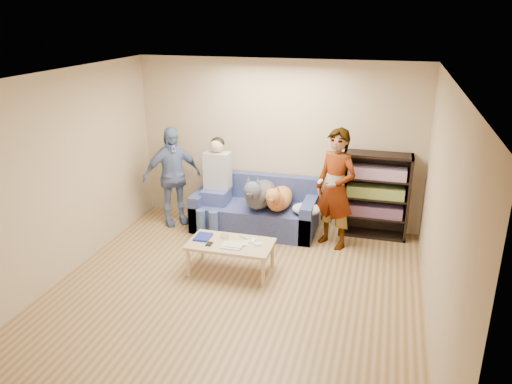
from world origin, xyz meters
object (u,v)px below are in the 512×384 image
(person_standing_right, at_px, (336,189))
(bookshelf, at_px, (375,193))
(person_standing_left, at_px, (172,176))
(dog_gray, at_px, (260,194))
(sofa, at_px, (256,212))
(camera_silver, at_px, (225,236))
(person_seated, at_px, (216,181))
(coffee_table, at_px, (231,246))
(notebook_blue, at_px, (203,237))
(dog_tan, at_px, (279,198))

(person_standing_right, distance_m, bookshelf, 0.77)
(person_standing_left, xyz_separation_m, dog_gray, (1.44, -0.03, -0.15))
(person_standing_left, height_order, sofa, person_standing_left)
(person_standing_right, bearing_deg, camera_silver, -111.69)
(person_standing_right, bearing_deg, person_seated, -154.63)
(person_standing_left, xyz_separation_m, sofa, (1.33, 0.13, -0.51))
(person_seated, bearing_deg, bookshelf, 8.51)
(person_standing_right, relative_size, bookshelf, 1.34)
(coffee_table, xyz_separation_m, bookshelf, (1.74, 1.67, 0.31))
(notebook_blue, distance_m, sofa, 1.44)
(person_seated, bearing_deg, camera_silver, -65.52)
(person_standing_left, xyz_separation_m, dog_tan, (1.74, -0.05, -0.18))
(person_standing_right, height_order, person_standing_left, person_standing_right)
(dog_gray, relative_size, coffee_table, 1.14)
(person_standing_right, bearing_deg, dog_gray, -155.75)
(person_standing_left, xyz_separation_m, coffee_table, (1.39, -1.31, -0.42))
(camera_silver, xyz_separation_m, dog_gray, (0.17, 1.16, 0.20))
(dog_tan, relative_size, bookshelf, 0.88)
(coffee_table, bearing_deg, dog_tan, 74.40)
(camera_silver, xyz_separation_m, sofa, (0.06, 1.32, -0.16))
(dog_tan, bearing_deg, bookshelf, 16.66)
(person_standing_left, bearing_deg, person_standing_right, -44.29)
(dog_gray, bearing_deg, bookshelf, 13.14)
(person_standing_right, xyz_separation_m, coffee_table, (-1.20, -1.16, -0.50))
(person_standing_left, distance_m, camera_silver, 1.77)
(sofa, height_order, dog_gray, dog_gray)
(person_standing_left, height_order, dog_gray, person_standing_left)
(coffee_table, bearing_deg, person_standing_right, 44.13)
(person_standing_right, height_order, coffee_table, person_standing_right)
(sofa, xyz_separation_m, person_seated, (-0.61, -0.13, 0.49))
(dog_tan, bearing_deg, notebook_blue, -121.87)
(person_seated, height_order, coffee_table, person_seated)
(sofa, bearing_deg, person_seated, -168.22)
(person_standing_left, relative_size, dog_gray, 1.26)
(camera_silver, bearing_deg, coffee_table, -45.00)
(person_standing_right, bearing_deg, dog_tan, -156.33)
(bookshelf, bearing_deg, dog_tan, -163.34)
(dog_tan, distance_m, bookshelf, 1.46)
(camera_silver, distance_m, coffee_table, 0.18)
(person_seated, relative_size, dog_tan, 1.29)
(notebook_blue, bearing_deg, bookshelf, 37.16)
(notebook_blue, height_order, bookshelf, bookshelf)
(sofa, bearing_deg, notebook_blue, -103.88)
(sofa, distance_m, dog_gray, 0.41)
(sofa, bearing_deg, person_standing_left, -174.30)
(notebook_blue, relative_size, sofa, 0.14)
(coffee_table, bearing_deg, bookshelf, 43.85)
(person_standing_left, distance_m, dog_gray, 1.45)
(person_standing_right, height_order, bookshelf, person_standing_right)
(person_standing_left, height_order, notebook_blue, person_standing_left)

